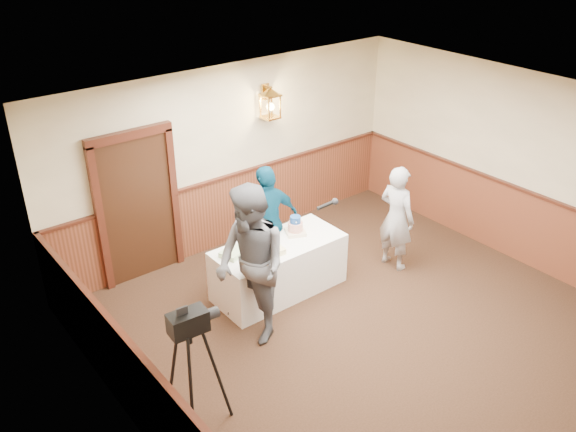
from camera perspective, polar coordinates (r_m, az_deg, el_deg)
name	(u,v)px	position (r m, az deg, el deg)	size (l,w,h in m)	color
ground	(397,351)	(7.64, 10.20, -12.31)	(7.00, 7.00, 0.00)	black
room_shell	(376,228)	(7.00, 8.20, -1.09)	(6.02, 7.02, 2.81)	#BFB18F
display_table	(279,267)	(8.33, -0.85, -4.82)	(1.80, 0.80, 0.75)	white
tiered_cake	(295,227)	(8.33, 0.69, -1.03)	(0.34, 0.34, 0.27)	beige
sheet_cake_yellow	(268,251)	(7.90, -1.85, -3.29)	(0.37, 0.29, 0.08)	#FFE498
sheet_cake_green	(233,253)	(7.90, -5.17, -3.43)	(0.31, 0.24, 0.07)	#BEEFA9
interviewer	(251,265)	(7.21, -3.48, -4.63)	(1.56, 1.02, 2.01)	#53555C
baker	(396,218)	(8.83, 10.11, -0.16)	(0.58, 0.38, 1.58)	#9FA0A5
assistant_p	(268,223)	(8.45, -1.90, -0.64)	(0.99, 0.41, 1.69)	navy
tv_camera_rig	(194,381)	(6.22, -8.82, -15.03)	(0.59, 0.55, 1.49)	black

